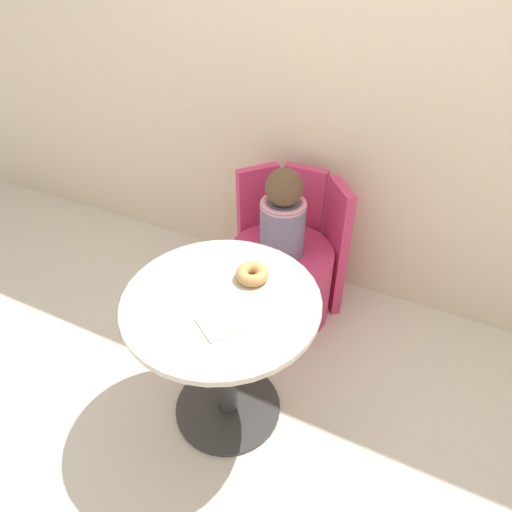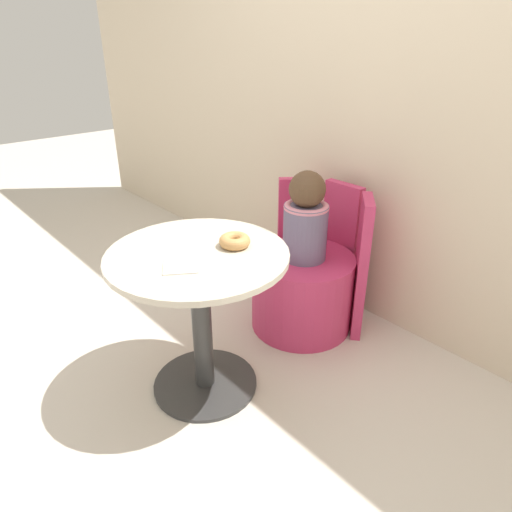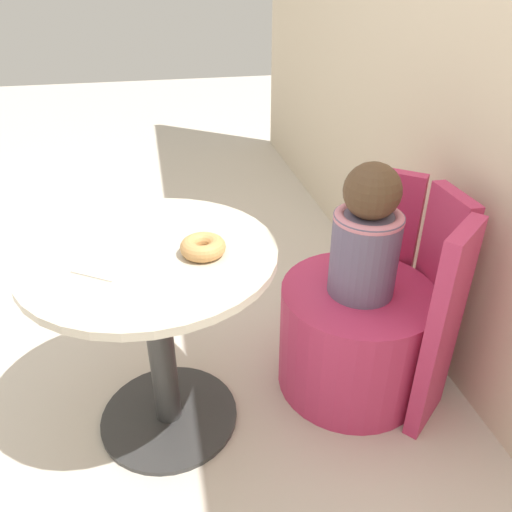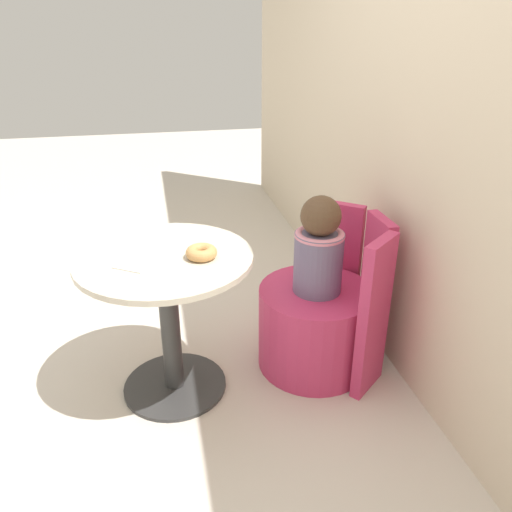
# 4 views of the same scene
# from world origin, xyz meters

# --- Properties ---
(ground_plane) EXTENTS (12.00, 12.00, 0.00)m
(ground_plane) POSITION_xyz_m (0.00, 0.00, 0.00)
(ground_plane) COLOR beige
(round_table) EXTENTS (0.74, 0.74, 0.68)m
(round_table) POSITION_xyz_m (-0.02, 0.03, 0.48)
(round_table) COLOR #333333
(round_table) RESTS_ON ground_plane
(tub_chair) EXTENTS (0.54, 0.54, 0.41)m
(tub_chair) POSITION_xyz_m (-0.07, 0.71, 0.21)
(tub_chair) COLOR #C63360
(tub_chair) RESTS_ON ground_plane
(booth_backrest) EXTENTS (0.64, 0.23, 0.75)m
(booth_backrest) POSITION_xyz_m (-0.07, 0.94, 0.37)
(booth_backrest) COLOR #C63360
(booth_backrest) RESTS_ON ground_plane
(child_figure) EXTENTS (0.23, 0.23, 0.46)m
(child_figure) POSITION_xyz_m (-0.07, 0.71, 0.63)
(child_figure) COLOR slate
(child_figure) RESTS_ON tub_chair
(donut) EXTENTS (0.13, 0.13, 0.05)m
(donut) POSITION_xyz_m (0.03, 0.17, 0.70)
(donut) COLOR tan
(donut) RESTS_ON round_table
(paper_napkin) EXTENTS (0.18, 0.18, 0.01)m
(paper_napkin) POSITION_xyz_m (0.03, -0.09, 0.68)
(paper_napkin) COLOR silver
(paper_napkin) RESTS_ON round_table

